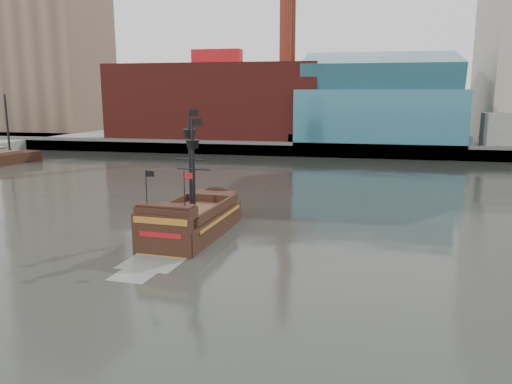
# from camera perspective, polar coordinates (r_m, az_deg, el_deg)

# --- Properties ---
(ground) EXTENTS (400.00, 400.00, 0.00)m
(ground) POSITION_cam_1_polar(r_m,az_deg,el_deg) (31.02, -2.64, -10.33)
(ground) COLOR #242622
(ground) RESTS_ON ground
(promenade_far) EXTENTS (220.00, 60.00, 2.00)m
(promenade_far) POSITION_cam_1_polar(r_m,az_deg,el_deg) (120.56, 8.56, 6.18)
(promenade_far) COLOR slate
(promenade_far) RESTS_ON ground
(seawall) EXTENTS (220.00, 1.00, 2.60)m
(seawall) POSITION_cam_1_polar(r_m,az_deg,el_deg) (91.25, 7.37, 4.80)
(seawall) COLOR #4C4C49
(seawall) RESTS_ON ground
(skyline) EXTENTS (149.00, 45.00, 62.00)m
(skyline) POSITION_cam_1_polar(r_m,az_deg,el_deg) (113.23, 11.43, 17.71)
(skyline) COLOR brown
(skyline) RESTS_ON promenade_far
(pirate_ship) EXTENTS (5.39, 14.72, 10.82)m
(pirate_ship) POSITION_cam_1_polar(r_m,az_deg,el_deg) (40.86, -7.33, -3.63)
(pirate_ship) COLOR black
(pirate_ship) RESTS_ON ground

